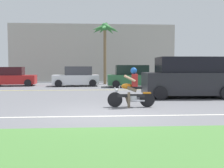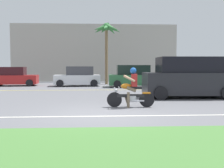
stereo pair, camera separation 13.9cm
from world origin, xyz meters
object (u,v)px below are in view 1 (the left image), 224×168
parked_car_0 (12,77)px  parked_car_1 (76,77)px  parked_car_2 (134,77)px  motorcyclist (132,90)px  suv_nearby (188,78)px  palm_tree_0 (105,32)px

parked_car_0 → parked_car_1: size_ratio=0.99×
parked_car_0 → parked_car_2: size_ratio=0.88×
parked_car_2 → motorcyclist: bearing=-99.3°
motorcyclist → parked_car_2: parked_car_2 is taller
parked_car_0 → parked_car_2: bearing=-10.4°
parked_car_0 → parked_car_1: 5.29m
motorcyclist → parked_car_0: 14.35m
parked_car_0 → parked_car_1: parked_car_1 is taller
motorcyclist → parked_car_2: bearing=80.7°
parked_car_1 → parked_car_2: parked_car_2 is taller
suv_nearby → parked_car_1: size_ratio=1.23×
motorcyclist → suv_nearby: bearing=42.5°
parked_car_0 → palm_tree_0: size_ratio=0.68×
motorcyclist → palm_tree_0: bearing=91.9°
parked_car_0 → parked_car_2: parked_car_2 is taller
parked_car_2 → palm_tree_0: size_ratio=0.78×
suv_nearby → parked_car_2: 7.19m
motorcyclist → parked_car_1: size_ratio=0.48×
suv_nearby → palm_tree_0: bearing=110.3°
motorcyclist → parked_car_2: size_ratio=0.43×
parked_car_1 → palm_tree_0: (2.40, 2.02, 3.91)m
motorcyclist → suv_nearby: suv_nearby is taller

